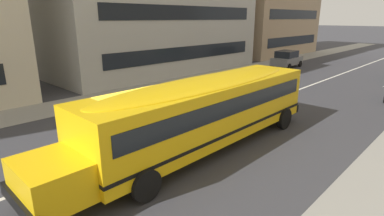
{
  "coord_description": "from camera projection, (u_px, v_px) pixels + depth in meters",
  "views": [
    {
      "loc": [
        -5.39,
        -8.72,
        4.75
      ],
      "look_at": [
        2.8,
        -0.86,
        1.35
      ],
      "focal_mm": 28.31,
      "sensor_mm": 36.0,
      "label": 1
    }
  ],
  "objects": [
    {
      "name": "sidewalk_far",
      "position": [
        38.0,
        111.0,
        15.99
      ],
      "size": [
        120.0,
        3.0,
        0.01
      ],
      "primitive_type": "cube",
      "color": "gray",
      "rests_on": "ground_plane"
    },
    {
      "name": "lane_centreline",
      "position": [
        121.0,
        155.0,
        10.87
      ],
      "size": [
        110.0,
        0.16,
        0.01
      ],
      "primitive_type": "cube",
      "color": "silver",
      "rests_on": "ground_plane"
    },
    {
      "name": "school_bus",
      "position": [
        204.0,
        108.0,
        11.02
      ],
      "size": [
        11.88,
        2.8,
        2.66
      ],
      "rotation": [
        0.0,
        0.0,
        3.14
      ],
      "color": "yellow",
      "rests_on": "ground_plane"
    },
    {
      "name": "parked_car_grey_under_tree",
      "position": [
        287.0,
        59.0,
        29.83
      ],
      "size": [
        3.98,
        2.04,
        1.64
      ],
      "rotation": [
        0.0,
        0.0,
        0.05
      ],
      "color": "gray",
      "rests_on": "ground_plane"
    },
    {
      "name": "ground_plane",
      "position": [
        121.0,
        155.0,
        10.87
      ],
      "size": [
        400.0,
        400.0,
        0.0
      ],
      "primitive_type": "plane",
      "color": "#38383D"
    }
  ]
}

